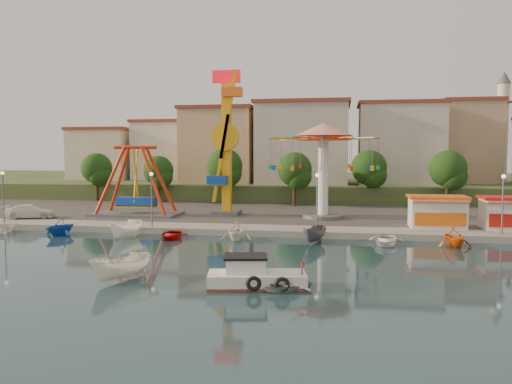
% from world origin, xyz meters
% --- Properties ---
extents(ground, '(200.00, 200.00, 0.00)m').
position_xyz_m(ground, '(0.00, 0.00, 0.00)').
color(ground, '#152D3C').
rests_on(ground, ground).
extents(quay_deck, '(200.00, 100.00, 0.60)m').
position_xyz_m(quay_deck, '(0.00, 62.00, 0.30)').
color(quay_deck, '#9E998E').
rests_on(quay_deck, ground).
extents(asphalt_pad, '(90.00, 28.00, 0.01)m').
position_xyz_m(asphalt_pad, '(0.00, 30.00, 0.60)').
color(asphalt_pad, '#4C4944').
rests_on(asphalt_pad, quay_deck).
extents(hill_terrace, '(200.00, 60.00, 3.00)m').
position_xyz_m(hill_terrace, '(0.00, 67.00, 1.50)').
color(hill_terrace, '#384C26').
rests_on(hill_terrace, ground).
extents(pirate_ship_ride, '(10.00, 5.00, 8.00)m').
position_xyz_m(pirate_ship_ride, '(-12.96, 20.93, 4.39)').
color(pirate_ship_ride, '#59595E').
rests_on(pirate_ship_ride, quay_deck).
extents(kamikaze_tower, '(3.58, 3.10, 16.50)m').
position_xyz_m(kamikaze_tower, '(-2.69, 22.78, 8.60)').
color(kamikaze_tower, '#59595E').
rests_on(kamikaze_tower, quay_deck).
extents(wave_swinger, '(11.60, 11.60, 10.40)m').
position_xyz_m(wave_swinger, '(8.25, 21.82, 8.20)').
color(wave_swinger, '#59595E').
rests_on(wave_swinger, quay_deck).
extents(booth_left, '(5.40, 3.78, 3.08)m').
position_xyz_m(booth_left, '(19.24, 16.49, 2.16)').
color(booth_left, white).
rests_on(booth_left, quay_deck).
extents(booth_mid, '(5.40, 3.78, 3.08)m').
position_xyz_m(booth_mid, '(25.79, 16.49, 2.16)').
color(booth_mid, white).
rests_on(booth_mid, quay_deck).
extents(lamp_post_0, '(0.14, 0.14, 5.00)m').
position_xyz_m(lamp_post_0, '(-24.00, 13.00, 3.10)').
color(lamp_post_0, '#59595E').
rests_on(lamp_post_0, quay_deck).
extents(lamp_post_1, '(0.14, 0.14, 5.00)m').
position_xyz_m(lamp_post_1, '(-8.00, 13.00, 3.10)').
color(lamp_post_1, '#59595E').
rests_on(lamp_post_1, quay_deck).
extents(lamp_post_2, '(0.14, 0.14, 5.00)m').
position_xyz_m(lamp_post_2, '(8.00, 13.00, 3.10)').
color(lamp_post_2, '#59595E').
rests_on(lamp_post_2, quay_deck).
extents(lamp_post_3, '(0.14, 0.14, 5.00)m').
position_xyz_m(lamp_post_3, '(24.00, 13.00, 3.10)').
color(lamp_post_3, '#59595E').
rests_on(lamp_post_3, quay_deck).
extents(tree_0, '(4.60, 4.60, 7.19)m').
position_xyz_m(tree_0, '(-26.00, 36.98, 5.47)').
color(tree_0, '#382314').
rests_on(tree_0, quay_deck).
extents(tree_1, '(4.35, 4.35, 6.80)m').
position_xyz_m(tree_1, '(-16.00, 36.24, 5.20)').
color(tree_1, '#382314').
rests_on(tree_1, quay_deck).
extents(tree_2, '(5.02, 5.02, 7.85)m').
position_xyz_m(tree_2, '(-6.00, 35.81, 5.92)').
color(tree_2, '#382314').
rests_on(tree_2, quay_deck).
extents(tree_3, '(4.68, 4.68, 7.32)m').
position_xyz_m(tree_3, '(4.00, 34.36, 5.55)').
color(tree_3, '#382314').
rests_on(tree_3, quay_deck).
extents(tree_4, '(4.86, 4.86, 7.60)m').
position_xyz_m(tree_4, '(14.00, 37.35, 5.75)').
color(tree_4, '#382314').
rests_on(tree_4, quay_deck).
extents(tree_5, '(4.83, 4.83, 7.54)m').
position_xyz_m(tree_5, '(24.00, 35.54, 5.71)').
color(tree_5, '#382314').
rests_on(tree_5, quay_deck).
extents(building_0, '(9.26, 9.53, 11.87)m').
position_xyz_m(building_0, '(-33.37, 46.06, 8.93)').
color(building_0, beige).
rests_on(building_0, hill_terrace).
extents(building_1, '(12.33, 9.01, 8.63)m').
position_xyz_m(building_1, '(-21.33, 51.38, 7.32)').
color(building_1, silver).
rests_on(building_1, hill_terrace).
extents(building_2, '(11.95, 9.28, 11.23)m').
position_xyz_m(building_2, '(-8.19, 51.96, 8.62)').
color(building_2, tan).
rests_on(building_2, hill_terrace).
extents(building_3, '(12.59, 10.50, 9.20)m').
position_xyz_m(building_3, '(5.60, 48.80, 7.60)').
color(building_3, beige).
rests_on(building_3, hill_terrace).
extents(building_4, '(10.75, 9.23, 9.24)m').
position_xyz_m(building_4, '(19.07, 52.20, 7.62)').
color(building_4, beige).
rests_on(building_4, hill_terrace).
extents(building_5, '(12.77, 10.96, 11.21)m').
position_xyz_m(building_5, '(32.37, 50.33, 8.61)').
color(building_5, tan).
rests_on(building_5, hill_terrace).
extents(minaret, '(2.80, 2.80, 18.00)m').
position_xyz_m(minaret, '(36.00, 54.00, 12.55)').
color(minaret, silver).
rests_on(minaret, hill_terrace).
extents(cabin_motorboat, '(5.89, 3.09, 1.97)m').
position_xyz_m(cabin_motorboat, '(5.27, -5.21, 0.53)').
color(cabin_motorboat, white).
rests_on(cabin_motorboat, ground).
extents(rowboat_a, '(4.47, 4.61, 0.78)m').
position_xyz_m(rowboat_a, '(6.09, -5.05, 0.39)').
color(rowboat_a, white).
rests_on(rowboat_a, ground).
extents(rowboat_b, '(3.54, 3.35, 0.60)m').
position_xyz_m(rowboat_b, '(7.16, -5.65, 0.30)').
color(rowboat_b, silver).
rests_on(rowboat_b, ground).
extents(skiff, '(3.48, 4.43, 1.62)m').
position_xyz_m(skiff, '(-2.86, -5.19, 0.81)').
color(skiff, silver).
rests_on(skiff, ground).
extents(van, '(5.56, 3.80, 1.50)m').
position_xyz_m(van, '(-23.43, 16.53, 1.35)').
color(van, white).
rests_on(van, quay_deck).
extents(moored_boat_1, '(3.68, 3.99, 1.75)m').
position_xyz_m(moored_boat_1, '(-15.85, 9.80, 0.88)').
color(moored_boat_1, '#154CB8').
rests_on(moored_boat_1, ground).
extents(moored_boat_2, '(2.71, 4.39, 1.59)m').
position_xyz_m(moored_boat_2, '(-9.27, 9.80, 0.79)').
color(moored_boat_2, white).
rests_on(moored_boat_2, ground).
extents(moored_boat_3, '(2.89, 3.84, 0.76)m').
position_xyz_m(moored_boat_3, '(-4.93, 9.80, 0.38)').
color(moored_boat_3, '#B50F0E').
rests_on(moored_boat_3, ground).
extents(moored_boat_4, '(2.99, 3.42, 1.72)m').
position_xyz_m(moored_boat_4, '(1.07, 9.80, 0.86)').
color(moored_boat_4, white).
rests_on(moored_boat_4, ground).
extents(moored_boat_5, '(2.51, 4.05, 1.47)m').
position_xyz_m(moored_boat_5, '(7.99, 9.80, 0.73)').
color(moored_boat_5, '#5A595E').
rests_on(moored_boat_5, ground).
extents(moored_boat_6, '(3.43, 4.43, 0.84)m').
position_xyz_m(moored_boat_6, '(13.89, 9.80, 0.42)').
color(moored_boat_6, white).
rests_on(moored_boat_6, ground).
extents(moored_boat_7, '(3.54, 3.84, 1.68)m').
position_xyz_m(moored_boat_7, '(19.37, 9.80, 0.84)').
color(moored_boat_7, orange).
rests_on(moored_boat_7, ground).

